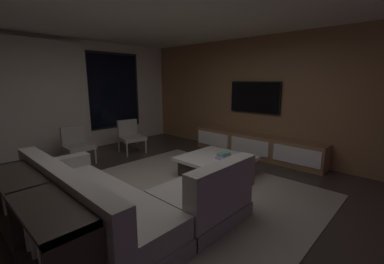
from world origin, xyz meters
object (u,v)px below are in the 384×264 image
Objects in this scene: sectional_couch at (124,203)px; accent_chair_near_window at (130,135)px; book_stack_on_coffee_table at (224,156)px; mounted_tv at (255,97)px; accent_chair_by_curtain at (76,143)px; console_table_behind_couch at (33,219)px; media_console at (256,146)px; coffee_table at (216,166)px.

accent_chair_near_window is (1.86, 2.69, 0.14)m from sectional_couch.
book_stack_on_coffee_table is at bearing 1.36° from sectional_couch.
accent_chair_near_window is at bearing 130.27° from mounted_tv.
book_stack_on_coffee_table is 3.12m from accent_chair_by_curtain.
sectional_couch is 2.09m from book_stack_on_coffee_table.
book_stack_on_coffee_table is 0.23× the size of mounted_tv.
accent_chair_by_curtain is 0.37× the size of console_table_behind_couch.
console_table_behind_couch reaches higher than media_console.
accent_chair_near_window is 3.09m from mounted_tv.
accent_chair_by_curtain reaches higher than book_stack_on_coffee_table.
book_stack_on_coffee_table is 0.37× the size of accent_chair_by_curtain.
sectional_couch is at bearing -176.28° from media_console.
book_stack_on_coffee_table is 3.00m from console_table_behind_couch.
mounted_tv is at bearing 3.65° from console_table_behind_couch.
coffee_table is 2.97m from console_table_behind_couch.
sectional_couch is at bearing -174.84° from coffee_table.
media_console is at bearing 1.81° from coffee_table.
book_stack_on_coffee_table is 0.14× the size of console_table_behind_couch.
sectional_couch is at bearing -8.27° from console_table_behind_couch.
accent_chair_by_curtain is at bearing 174.86° from accent_chair_near_window.
coffee_table is 1.49× the size of accent_chair_near_window.
mounted_tv is at bearing 8.14° from coffee_table.
console_table_behind_couch is (-3.00, 0.08, 0.01)m from book_stack_on_coffee_table.
sectional_couch is at bearing -124.66° from accent_chair_near_window.
mounted_tv is (3.16, -2.37, 0.92)m from accent_chair_by_curtain.
accent_chair_near_window reaches higher than console_table_behind_couch.
media_console is at bearing 7.00° from book_stack_on_coffee_table.
mounted_tv is (0.18, 0.20, 1.10)m from media_console.
accent_chair_near_window is at bearing 95.01° from book_stack_on_coffee_table.
book_stack_on_coffee_table is at bearing -84.99° from accent_chair_near_window.
media_console is at bearing 3.72° from sectional_couch.
console_table_behind_couch is (-0.91, 0.13, 0.12)m from sectional_couch.
console_table_behind_couch is at bearing -178.72° from media_console.
console_table_behind_couch is (-2.77, -2.55, -0.02)m from accent_chair_near_window.
sectional_couch is at bearing -173.47° from mounted_tv.
accent_chair_near_window is at bearing 42.66° from console_table_behind_couch.
accent_chair_by_curtain is at bearing 77.75° from sectional_couch.
console_table_behind_couch is at bearing 171.73° from sectional_couch.
console_table_behind_couch is at bearing -119.71° from accent_chair_by_curtain.
mounted_tv is at bearing -49.73° from accent_chair_near_window.
mounted_tv is at bearing 6.53° from sectional_couch.
book_stack_on_coffee_table is at bearing -167.20° from mounted_tv.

